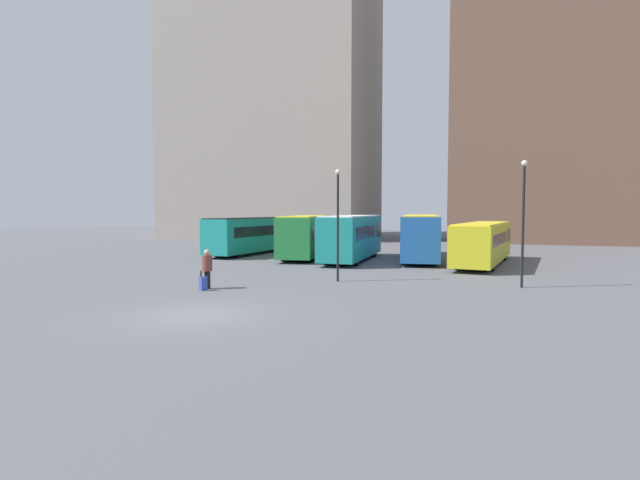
# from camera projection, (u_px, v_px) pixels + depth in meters

# --- Properties ---
(ground_plane) EXTENTS (160.00, 160.00, 0.00)m
(ground_plane) POSITION_uv_depth(u_px,v_px,m) (196.00, 315.00, 17.64)
(ground_plane) COLOR #56565B
(building_block_left) EXTENTS (26.72, 17.13, 44.83)m
(building_block_left) POSITION_uv_depth(u_px,v_px,m) (274.00, 74.00, 68.28)
(building_block_left) COLOR gray
(building_block_left) RESTS_ON ground_plane
(building_block_right) EXTENTS (21.92, 10.80, 43.31)m
(building_block_right) POSITION_uv_depth(u_px,v_px,m) (551.00, 54.00, 57.17)
(building_block_right) COLOR brown
(building_block_right) RESTS_ON ground_plane
(bus_0) EXTENTS (3.27, 10.72, 3.11)m
(bus_0) POSITION_uv_depth(u_px,v_px,m) (250.00, 234.00, 42.26)
(bus_0) COLOR #19847F
(bus_0) RESTS_ON ground_plane
(bus_1) EXTENTS (4.36, 11.26, 3.28)m
(bus_1) POSITION_uv_depth(u_px,v_px,m) (307.00, 235.00, 39.50)
(bus_1) COLOR #237A38
(bus_1) RESTS_ON ground_plane
(bus_2) EXTENTS (2.92, 10.83, 3.33)m
(bus_2) POSITION_uv_depth(u_px,v_px,m) (352.00, 236.00, 36.78)
(bus_2) COLOR #19847F
(bus_2) RESTS_ON ground_plane
(bus_3) EXTENTS (4.20, 12.60, 3.35)m
(bus_3) POSITION_uv_depth(u_px,v_px,m) (420.00, 235.00, 37.89)
(bus_3) COLOR #1E56A3
(bus_3) RESTS_ON ground_plane
(bus_4) EXTENTS (3.90, 12.17, 2.86)m
(bus_4) POSITION_uv_depth(u_px,v_px,m) (483.00, 242.00, 34.05)
(bus_4) COLOR gold
(bus_4) RESTS_ON ground_plane
(traveler) EXTENTS (0.61, 0.61, 1.87)m
(traveler) POSITION_uv_depth(u_px,v_px,m) (207.00, 265.00, 23.49)
(traveler) COLOR black
(traveler) RESTS_ON ground_plane
(suitcase) EXTENTS (0.30, 0.36, 0.92)m
(suitcase) POSITION_uv_depth(u_px,v_px,m) (203.00, 283.00, 23.03)
(suitcase) COLOR #334CB2
(suitcase) RESTS_ON ground_plane
(lamp_post_0) EXTENTS (0.28, 0.28, 5.81)m
(lamp_post_0) POSITION_uv_depth(u_px,v_px,m) (338.00, 216.00, 25.81)
(lamp_post_0) COLOR black
(lamp_post_0) RESTS_ON ground_plane
(lamp_post_1) EXTENTS (0.28, 0.28, 6.07)m
(lamp_post_1) POSITION_uv_depth(u_px,v_px,m) (523.00, 214.00, 23.67)
(lamp_post_1) COLOR black
(lamp_post_1) RESTS_ON ground_plane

